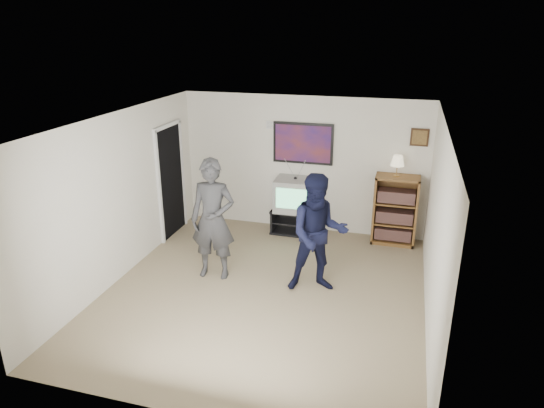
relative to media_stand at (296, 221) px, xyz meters
The scene contains 13 objects.
room_shell 2.15m from the media_stand, 88.66° to the right, with size 4.51×5.00×2.51m.
media_stand is the anchor object (origin of this frame).
crt_television 0.53m from the media_stand, behind, with size 0.71×0.60×0.60m, color #989994, non-canonical shape.
bookshelf 1.80m from the media_stand, ahead, with size 0.75×0.43×1.23m, color brown, non-canonical shape.
table_lamp 2.10m from the media_stand, ahead, with size 0.23×0.23×0.37m, color beige, non-canonical shape.
person_tall 2.23m from the media_stand, 113.34° to the right, with size 0.68×0.45×1.86m, color #323235.
person_short 2.17m from the media_stand, 68.60° to the right, with size 0.86×0.67×1.76m, color black.
controller_left 2.17m from the media_stand, 115.46° to the right, with size 0.03×0.11×0.03m, color white.
controller_right 1.99m from the media_stand, 65.09° to the right, with size 0.03×0.11×0.03m, color white.
poster 1.45m from the media_stand, 79.77° to the left, with size 1.10×0.03×0.75m, color black.
air_vent 1.81m from the media_stand, 153.70° to the left, with size 0.28×0.02×0.14m, color white.
small_picture 2.64m from the media_stand, ahead, with size 0.30×0.03×0.30m, color black.
doorway 2.41m from the media_stand, 163.96° to the right, with size 0.03×0.85×2.00m, color black.
Camera 1 is at (1.78, -5.92, 3.66)m, focal length 32.00 mm.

